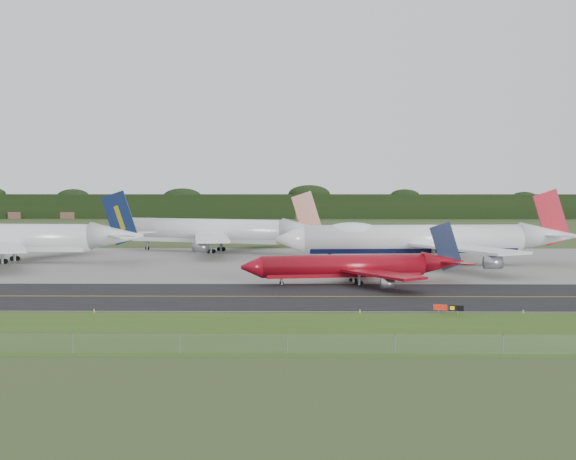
# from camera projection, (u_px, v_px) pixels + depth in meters

# --- Properties ---
(ground) EXTENTS (600.00, 600.00, 0.00)m
(ground) POSITION_uv_depth(u_px,v_px,m) (326.00, 293.00, 137.22)
(ground) COLOR #324520
(ground) RESTS_ON ground
(grass_verge) EXTENTS (400.00, 30.00, 0.01)m
(grass_verge) POSITION_uv_depth(u_px,v_px,m) (335.00, 332.00, 102.29)
(grass_verge) COLOR #355318
(grass_verge) RESTS_ON ground
(taxiway) EXTENTS (400.00, 32.00, 0.02)m
(taxiway) POSITION_uv_depth(u_px,v_px,m) (327.00, 296.00, 133.23)
(taxiway) COLOR black
(taxiway) RESTS_ON ground
(apron) EXTENTS (400.00, 78.00, 0.01)m
(apron) POSITION_uv_depth(u_px,v_px,m) (318.00, 263.00, 188.12)
(apron) COLOR gray
(apron) RESTS_ON ground
(taxiway_centreline) EXTENTS (400.00, 0.40, 0.00)m
(taxiway_centreline) POSITION_uv_depth(u_px,v_px,m) (327.00, 296.00, 133.23)
(taxiway_centreline) COLOR gold
(taxiway_centreline) RESTS_ON taxiway
(taxiway_edge_line) EXTENTS (400.00, 0.25, 0.00)m
(taxiway_edge_line) POSITION_uv_depth(u_px,v_px,m) (330.00, 312.00, 117.76)
(taxiway_edge_line) COLOR silver
(taxiway_edge_line) RESTS_ON taxiway
(perimeter_fence) EXTENTS (320.00, 0.10, 320.00)m
(perimeter_fence) POSITION_uv_depth(u_px,v_px,m) (341.00, 344.00, 89.25)
(perimeter_fence) COLOR slate
(perimeter_fence) RESTS_ON ground
(horizon_treeline) EXTENTS (700.00, 25.00, 12.00)m
(horizon_treeline) POSITION_uv_depth(u_px,v_px,m) (307.00, 207.00, 410.10)
(horizon_treeline) COLOR black
(horizon_treeline) RESTS_ON ground
(jet_ba_747) EXTENTS (69.17, 57.18, 17.38)m
(jet_ba_747) POSITION_uv_depth(u_px,v_px,m) (424.00, 239.00, 181.63)
(jet_ba_747) COLOR white
(jet_ba_747) RESTS_ON ground
(jet_red_737) EXTENTS (42.78, 34.50, 11.57)m
(jet_red_737) POSITION_uv_depth(u_px,v_px,m) (356.00, 266.00, 150.05)
(jet_red_737) COLOR maroon
(jet_red_737) RESTS_ON ground
(jet_navy_gold) EXTENTS (65.82, 57.29, 16.99)m
(jet_navy_gold) POSITION_uv_depth(u_px,v_px,m) (8.00, 239.00, 188.38)
(jet_navy_gold) COLOR silver
(jet_navy_gold) RESTS_ON ground
(jet_star_tail) EXTENTS (61.54, 50.19, 16.56)m
(jet_star_tail) POSITION_uv_depth(u_px,v_px,m) (215.00, 232.00, 214.99)
(jet_star_tail) COLOR white
(jet_star_tail) RESTS_ON ground
(taxiway_sign) EXTENTS (4.14, 1.50, 1.44)m
(taxiway_sign) POSITION_uv_depth(u_px,v_px,m) (448.00, 308.00, 115.08)
(taxiway_sign) COLOR slate
(taxiway_sign) RESTS_ON ground
(edge_marker_left) EXTENTS (0.16, 0.16, 0.50)m
(edge_marker_left) POSITION_uv_depth(u_px,v_px,m) (94.00, 311.00, 117.14)
(edge_marker_left) COLOR yellow
(edge_marker_left) RESTS_ON ground
(edge_marker_center) EXTENTS (0.16, 0.16, 0.50)m
(edge_marker_center) POSITION_uv_depth(u_px,v_px,m) (360.00, 311.00, 116.70)
(edge_marker_center) COLOR yellow
(edge_marker_center) RESTS_ON ground
(edge_marker_right) EXTENTS (0.16, 0.16, 0.50)m
(edge_marker_right) POSITION_uv_depth(u_px,v_px,m) (523.00, 312.00, 116.43)
(edge_marker_right) COLOR yellow
(edge_marker_right) RESTS_ON ground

